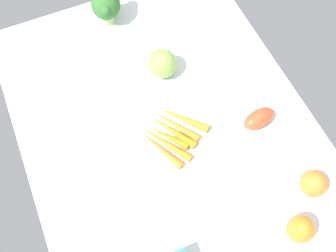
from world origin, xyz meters
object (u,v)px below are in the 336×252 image
object	(u,v)px
heirloom_tomato_orange	(313,184)
bell_pepper_orange	(300,229)
heirloom_tomato_green	(162,63)
broccoli_head	(107,5)
roma_tomato	(259,118)
carrot_bunch	(171,132)

from	to	relation	value
heirloom_tomato_orange	bell_pepper_orange	bearing A→B (deg)	-47.76
heirloom_tomato_orange	heirloom_tomato_green	size ratio (longest dim) A/B	0.81
heirloom_tomato_orange	bell_pepper_orange	world-z (taller)	bell_pepper_orange
heirloom_tomato_green	bell_pepper_orange	world-z (taller)	heirloom_tomato_green
broccoli_head	bell_pepper_orange	bearing A→B (deg)	13.01
heirloom_tomato_orange	heirloom_tomato_green	xyz separation A→B (cm)	(-46.76, -19.86, 0.79)
roma_tomato	carrot_bunch	xyz separation A→B (cm)	(-6.21, -22.78, -1.36)
roma_tomato	heirloom_tomato_green	size ratio (longest dim) A/B	1.10
heirloom_tomato_orange	heirloom_tomato_green	bearing A→B (deg)	-156.99
heirloom_tomato_green	bell_pepper_orange	xyz separation A→B (cm)	(54.97, 10.82, -0.09)
carrot_bunch	bell_pepper_orange	bearing A→B (deg)	24.85
roma_tomato	carrot_bunch	bearing A→B (deg)	-24.15
heirloom_tomato_orange	bell_pepper_orange	size ratio (longest dim) A/B	0.83
roma_tomato	bell_pepper_orange	bearing A→B (deg)	69.17
heirloom_tomato_orange	roma_tomato	size ratio (longest dim) A/B	0.73
heirloom_tomato_green	carrot_bunch	size ratio (longest dim) A/B	0.41
heirloom_tomato_orange	carrot_bunch	size ratio (longest dim) A/B	0.33
heirloom_tomato_green	bell_pepper_orange	distance (cm)	56.02
heirloom_tomato_orange	roma_tomato	distance (cm)	21.50
bell_pepper_orange	heirloom_tomato_orange	bearing A→B (deg)	132.24
roma_tomato	heirloom_tomato_green	bearing A→B (deg)	-65.08
carrot_bunch	heirloom_tomato_green	bearing A→B (deg)	163.45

